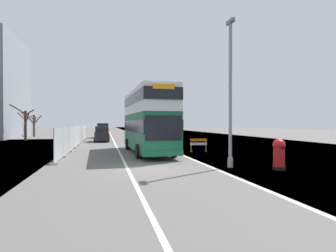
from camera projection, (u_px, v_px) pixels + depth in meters
name	position (u px, v px, depth m)	size (l,w,h in m)	color
ground	(161.00, 169.00, 14.34)	(140.00, 280.00, 0.10)	#565451
double_decker_bus	(147.00, 120.00, 21.61)	(3.07, 10.82, 5.01)	#145638
lamppost_foreground	(230.00, 98.00, 14.54)	(0.29, 0.70, 8.04)	gray
red_pillar_postbox	(279.00, 153.00, 13.76)	(0.63, 0.63, 1.61)	black
roadworks_barrier	(199.00, 144.00, 22.25)	(1.44, 0.58, 1.10)	orange
construction_site_fence	(77.00, 136.00, 28.60)	(0.44, 27.40, 2.15)	#A8AAAD
car_oncoming_near	(102.00, 134.00, 34.65)	(1.92, 4.38, 1.99)	black
car_receding_mid	(103.00, 131.00, 43.49)	(2.08, 4.32, 2.37)	maroon
bare_tree_far_verge_near	(25.00, 122.00, 37.13)	(2.88, 2.50, 4.98)	#4C3D2D
bare_tree_far_verge_mid	(34.00, 124.00, 47.04)	(2.67, 2.63, 4.00)	#4C3D2D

